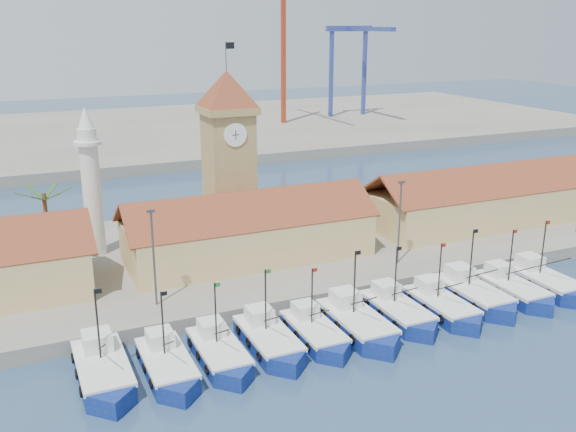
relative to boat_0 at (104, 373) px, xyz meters
name	(u,v)px	position (x,y,z in m)	size (l,w,h in m)	color
ground	(334,352)	(18.17, -2.90, -0.80)	(400.00, 400.00, 0.00)	navy
quay	(237,252)	(18.17, 21.10, -0.05)	(140.00, 32.00, 1.50)	gray
terminal	(113,135)	(18.17, 107.10, 0.20)	(240.00, 80.00, 2.00)	gray
boat_0	(104,373)	(0.00, 0.00, 0.00)	(3.73, 10.21, 7.73)	navy
boat_1	(168,367)	(4.68, -1.02, -0.07)	(3.42, 9.38, 7.09)	navy
boat_2	(220,355)	(8.99, -0.79, -0.08)	(3.37, 9.23, 6.98)	navy
boat_3	(270,342)	(13.44, -0.47, -0.05)	(3.52, 9.63, 7.29)	navy
boat_4	(316,334)	(17.58, -0.70, -0.10)	(3.28, 8.99, 6.81)	navy
boat_5	(359,325)	(21.68, -0.89, 0.01)	(3.78, 10.36, 7.84)	navy
boat_6	(399,313)	(26.34, -0.19, -0.05)	(3.52, 9.63, 7.29)	navy
boat_7	(443,308)	(30.73, -0.84, -0.05)	(3.47, 9.51, 7.19)	navy
boat_8	(475,296)	(35.10, -0.01, 0.00)	(3.73, 10.22, 7.74)	navy
boat_9	(514,291)	(39.54, -0.50, -0.05)	(3.49, 9.57, 7.24)	navy
boat_10	(546,283)	(43.82, -0.43, -0.01)	(3.67, 10.06, 7.61)	navy
hall_center	(248,236)	(18.17, 17.10, 3.19)	(27.04, 10.13, 7.61)	#DAB778
hall_right	(483,203)	(50.17, 17.10, 3.19)	(31.20, 10.13, 7.61)	#DAB778
clock_tower	(229,154)	(18.17, 23.10, 11.16)	(5.80, 5.80, 22.70)	tan
minaret	(91,182)	(3.17, 25.10, 8.93)	(3.00, 3.00, 16.30)	silver
palm_tree	(47,223)	(-1.83, 23.10, 5.45)	(5.60, 5.03, 8.39)	brown
lamp_posts	(282,235)	(18.67, 9.10, 5.68)	(80.70, 0.25, 9.03)	#3F3F44
crane_red_right	(286,33)	(59.34, 100.58, 22.88)	(1.00, 32.90, 39.04)	#9C3218
gantry	(355,47)	(80.17, 103.75, 19.24)	(13.00, 22.00, 23.20)	#2E3E8F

